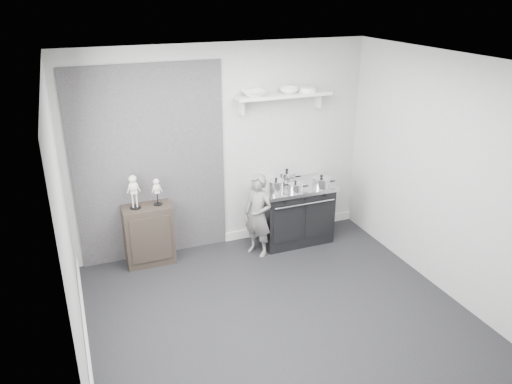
{
  "coord_description": "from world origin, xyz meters",
  "views": [
    {
      "loc": [
        -1.88,
        -4.16,
        3.33
      ],
      "look_at": [
        0.13,
        0.95,
        1.05
      ],
      "focal_mm": 35.0,
      "sensor_mm": 36.0,
      "label": 1
    }
  ],
  "objects": [
    {
      "name": "pot_front_center",
      "position": [
        0.83,
        1.29,
        0.88
      ],
      "size": [
        0.29,
        0.2,
        0.15
      ],
      "color": "silver",
      "rests_on": "stove"
    },
    {
      "name": "skeleton_full",
      "position": [
        -1.21,
        1.61,
        1.03
      ],
      "size": [
        0.14,
        0.09,
        0.5
      ],
      "primitive_type": null,
      "color": "beige",
      "rests_on": "side_cabinet"
    },
    {
      "name": "pot_front_left",
      "position": [
        0.59,
        1.38,
        0.9
      ],
      "size": [
        0.3,
        0.21,
        0.2
      ],
      "color": "silver",
      "rests_on": "stove"
    },
    {
      "name": "side_cabinet",
      "position": [
        -1.08,
        1.61,
        0.39
      ],
      "size": [
        0.6,
        0.35,
        0.78
      ],
      "primitive_type": "cube",
      "color": "black",
      "rests_on": "ground"
    },
    {
      "name": "pot_front_right",
      "position": [
        1.21,
        1.3,
        0.89
      ],
      "size": [
        0.33,
        0.24,
        0.18
      ],
      "color": "silver",
      "rests_on": "stove"
    },
    {
      "name": "stove",
      "position": [
        0.91,
        1.48,
        0.41
      ],
      "size": [
        1.02,
        0.64,
        0.82
      ],
      "color": "black",
      "rests_on": "ground"
    },
    {
      "name": "room_shell",
      "position": [
        -0.09,
        0.15,
        1.64
      ],
      "size": [
        4.02,
        3.62,
        2.71
      ],
      "color": "#A0A09D",
      "rests_on": "ground"
    },
    {
      "name": "ground",
      "position": [
        0.0,
        0.0,
        0.0
      ],
      "size": [
        4.0,
        4.0,
        0.0
      ],
      "primitive_type": "plane",
      "color": "black",
      "rests_on": "ground"
    },
    {
      "name": "child",
      "position": [
        0.3,
        1.3,
        0.56
      ],
      "size": [
        0.44,
        0.49,
        1.12
      ],
      "primitive_type": "imported",
      "rotation": [
        0.0,
        0.0,
        -1.01
      ],
      "color": "slate",
      "rests_on": "ground"
    },
    {
      "name": "pot_back_left",
      "position": [
        0.83,
        1.58,
        0.91
      ],
      "size": [
        0.33,
        0.25,
        0.22
      ],
      "color": "silver",
      "rests_on": "stove"
    },
    {
      "name": "skeleton_torso",
      "position": [
        -0.93,
        1.61,
        0.98
      ],
      "size": [
        0.11,
        0.07,
        0.4
      ],
      "primitive_type": null,
      "color": "beige",
      "rests_on": "side_cabinet"
    },
    {
      "name": "bowl_large",
      "position": [
        0.39,
        1.67,
        2.08
      ],
      "size": [
        0.31,
        0.31,
        0.08
      ],
      "primitive_type": "imported",
      "color": "white",
      "rests_on": "wall_shelf"
    },
    {
      "name": "plate_stack",
      "position": [
        1.14,
        1.67,
        2.07
      ],
      "size": [
        0.24,
        0.24,
        0.06
      ],
      "primitive_type": "cylinder",
      "color": "white",
      "rests_on": "wall_shelf"
    },
    {
      "name": "wall_shelf",
      "position": [
        0.8,
        1.68,
        2.01
      ],
      "size": [
        1.3,
        0.26,
        0.24
      ],
      "color": "silver",
      "rests_on": "room_shell"
    },
    {
      "name": "bowl_small",
      "position": [
        0.88,
        1.67,
        2.08
      ],
      "size": [
        0.24,
        0.24,
        0.08
      ],
      "primitive_type": "imported",
      "color": "white",
      "rests_on": "wall_shelf"
    }
  ]
}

